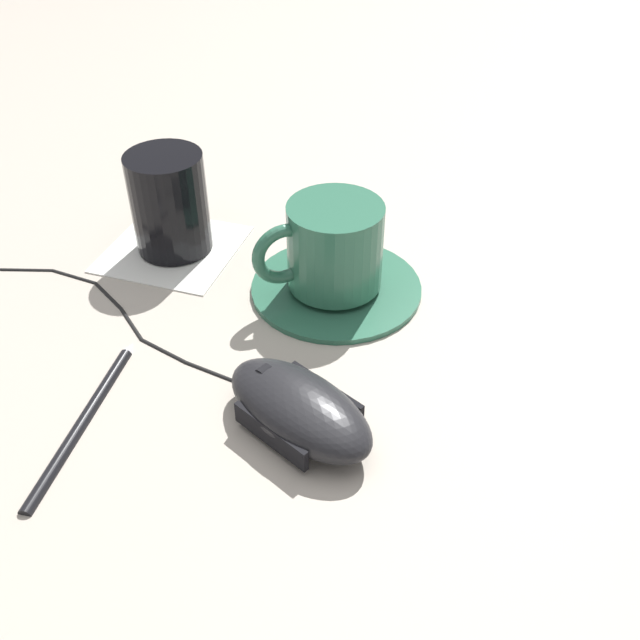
% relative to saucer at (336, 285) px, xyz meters
% --- Properties ---
extents(ground_plane, '(3.00, 3.00, 0.00)m').
position_rel_saucer_xyz_m(ground_plane, '(0.04, -0.06, -0.00)').
color(ground_plane, '#B2A899').
extents(saucer, '(0.14, 0.14, 0.01)m').
position_rel_saucer_xyz_m(saucer, '(0.00, 0.00, 0.00)').
color(saucer, '#2D664C').
rests_on(saucer, ground).
extents(coffee_cup, '(0.08, 0.10, 0.07)m').
position_rel_saucer_xyz_m(coffee_cup, '(0.00, -0.00, 0.04)').
color(coffee_cup, '#2D664C').
rests_on(coffee_cup, saucer).
extents(computer_mouse, '(0.12, 0.12, 0.04)m').
position_rel_saucer_xyz_m(computer_mouse, '(0.15, -0.02, 0.01)').
color(computer_mouse, black).
rests_on(computer_mouse, ground).
extents(mouse_cable, '(0.14, 0.27, 0.00)m').
position_rel_saucer_xyz_m(mouse_cable, '(0.03, -0.20, -0.00)').
color(mouse_cable, black).
rests_on(mouse_cable, ground).
extents(napkin_under_glass, '(0.14, 0.14, 0.00)m').
position_rel_saucer_xyz_m(napkin_under_glass, '(-0.06, -0.15, -0.00)').
color(napkin_under_glass, silver).
rests_on(napkin_under_glass, ground).
extents(drinking_glass, '(0.07, 0.07, 0.09)m').
position_rel_saucer_xyz_m(drinking_glass, '(-0.06, -0.15, 0.04)').
color(drinking_glass, black).
rests_on(drinking_glass, napkin_under_glass).
extents(pen, '(0.16, 0.04, 0.01)m').
position_rel_saucer_xyz_m(pen, '(0.15, -0.17, -0.00)').
color(pen, black).
rests_on(pen, ground).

